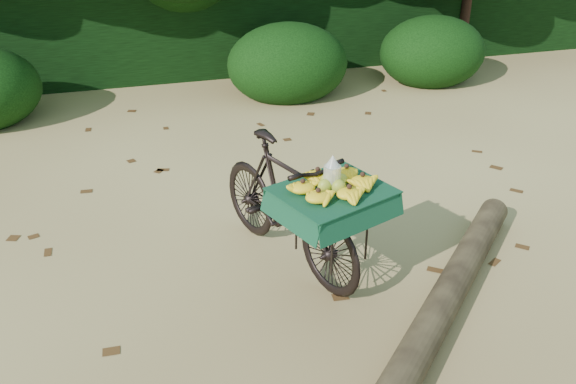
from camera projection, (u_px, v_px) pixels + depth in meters
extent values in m
plane|color=tan|center=(261.00, 253.00, 5.70)|extent=(80.00, 80.00, 0.00)
imported|color=black|center=(287.00, 204.00, 5.34)|extent=(1.19, 2.01, 1.17)
cube|color=black|center=(332.00, 192.00, 4.74)|extent=(0.57, 0.63, 0.03)
cube|color=#124328|center=(333.00, 190.00, 4.73)|extent=(1.03, 0.95, 0.01)
ellipsoid|color=#929F26|center=(341.00, 180.00, 4.74)|extent=(0.11, 0.09, 0.12)
ellipsoid|color=#929F26|center=(327.00, 180.00, 4.75)|extent=(0.11, 0.09, 0.12)
ellipsoid|color=#929F26|center=(325.00, 186.00, 4.66)|extent=(0.11, 0.09, 0.12)
ellipsoid|color=#929F26|center=(339.00, 187.00, 4.65)|extent=(0.11, 0.09, 0.12)
cylinder|color=#EAE5C6|center=(332.00, 176.00, 4.68)|extent=(0.14, 0.14, 0.17)
cylinder|color=brown|center=(440.00, 309.00, 4.77)|extent=(2.78, 2.71, 0.26)
cube|color=black|center=(173.00, 17.00, 10.63)|extent=(26.00, 1.80, 1.80)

